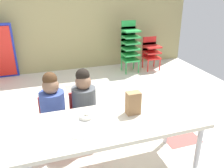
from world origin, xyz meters
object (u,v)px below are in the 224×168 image
paper_plate_center_table (81,133)px  paper_bag_brown (133,103)px  craft_table (111,126)px  kid_chair_green_stack (130,44)px  seated_child_near_camera (53,105)px  donut_powdered_on_plate (86,116)px  kid_chair_red_stack (151,51)px  seated_child_middle_seat (84,101)px  paper_plate_near_edge (86,118)px

paper_plate_center_table → paper_bag_brown: bearing=18.1°
craft_table → kid_chair_green_stack: kid_chair_green_stack is taller
seated_child_near_camera → donut_powdered_on_plate: size_ratio=7.18×
paper_bag_brown → donut_powdered_on_plate: bearing=174.9°
seated_child_near_camera → kid_chair_green_stack: bearing=50.7°
donut_powdered_on_plate → kid_chair_red_stack: bearing=52.6°
seated_child_near_camera → kid_chair_green_stack: 2.79m
seated_child_near_camera → seated_child_middle_seat: size_ratio=1.00×
kid_chair_red_stack → paper_plate_center_table: kid_chair_red_stack is taller
paper_plate_center_table → donut_powdered_on_plate: (0.09, 0.22, 0.02)m
paper_plate_near_edge → kid_chair_red_stack: bearing=52.6°
paper_plate_near_edge → donut_powdered_on_plate: (0.00, 0.00, 0.02)m
paper_bag_brown → craft_table: bearing=-163.9°
paper_plate_near_edge → donut_powdered_on_plate: donut_powdered_on_plate is taller
seated_child_near_camera → paper_bag_brown: bearing=-35.4°
donut_powdered_on_plate → paper_bag_brown: bearing=-5.1°
craft_table → kid_chair_red_stack: 3.27m
kid_chair_red_stack → donut_powdered_on_plate: 3.31m
kid_chair_green_stack → donut_powdered_on_plate: bearing=-119.9°
seated_child_near_camera → paper_plate_near_edge: bearing=-60.8°
craft_table → kid_chair_red_stack: kid_chair_red_stack is taller
kid_chair_red_stack → donut_powdered_on_plate: size_ratio=5.32×
donut_powdered_on_plate → paper_plate_near_edge: bearing=0.0°
kid_chair_red_stack → kid_chair_green_stack: bearing=179.9°
seated_child_middle_seat → kid_chair_green_stack: (1.43, 2.16, 0.02)m
seated_child_near_camera → paper_bag_brown: seated_child_near_camera is taller
kid_chair_red_stack → paper_plate_center_table: 3.53m
seated_child_middle_seat → paper_bag_brown: seated_child_middle_seat is taller
seated_child_middle_seat → craft_table: bearing=-77.5°
paper_bag_brown → paper_plate_center_table: 0.58m
kid_chair_red_stack → seated_child_near_camera: bearing=-136.3°
craft_table → paper_plate_center_table: 0.32m
craft_table → seated_child_near_camera: seated_child_near_camera is taller
paper_bag_brown → seated_child_near_camera: bearing=144.6°
paper_plate_center_table → craft_table: bearing=19.7°
donut_powdered_on_plate → seated_child_middle_seat: bearing=80.1°
seated_child_middle_seat → kid_chair_green_stack: kid_chair_green_stack is taller
seated_child_middle_seat → paper_plate_center_table: seated_child_middle_seat is taller
kid_chair_red_stack → paper_plate_near_edge: kid_chair_red_stack is taller
craft_table → paper_plate_center_table: (-0.30, -0.11, 0.06)m
kid_chair_red_stack → donut_powdered_on_plate: (-2.00, -2.62, 0.23)m
paper_plate_center_table → seated_child_near_camera: bearing=103.8°
seated_child_middle_seat → kid_chair_red_stack: seated_child_middle_seat is taller
kid_chair_green_stack → paper_bag_brown: bearing=-111.8°
paper_plate_center_table → donut_powdered_on_plate: 0.24m
craft_table → kid_chair_green_stack: size_ratio=1.63×
seated_child_near_camera → paper_plate_center_table: bearing=-76.2°
paper_bag_brown → paper_plate_center_table: bearing=-161.9°
paper_plate_center_table → seated_child_middle_seat: bearing=75.8°
craft_table → paper_bag_brown: 0.30m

